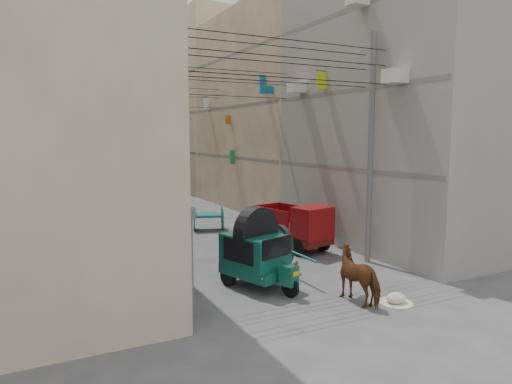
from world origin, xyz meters
TOP-DOWN VIEW (x-y plane):
  - ground at (0.00, 0.00)m, footprint 140.00×140.00m
  - building_row_left at (-8.00, 34.13)m, footprint 8.00×62.00m
  - building_row_right at (8.00, 34.13)m, footprint 8.00×62.00m
  - end_cap_building at (0.00, 66.00)m, footprint 22.00×10.00m
  - shutters_left at (-3.92, 10.38)m, footprint 0.18×14.40m
  - signboards at (-0.01, 21.66)m, footprint 8.22×40.52m
  - ac_units at (3.65, 7.67)m, footprint 0.70×6.55m
  - utility_poles at (0.00, 17.00)m, footprint 7.40×22.20m
  - overhead_cables at (0.00, 14.40)m, footprint 7.40×22.52m
  - auto_rickshaw at (-1.18, 5.39)m, footprint 2.01×2.71m
  - tonga_cart at (-0.20, 6.79)m, footprint 1.60×3.26m
  - mini_truck at (2.28, 8.52)m, footprint 2.07×3.46m
  - second_cart at (0.51, 13.81)m, footprint 1.73×1.63m
  - feed_sack at (1.55, 2.44)m, footprint 0.57×0.45m
  - horse at (0.79, 3.00)m, footprint 0.94×1.78m
  - distant_car_white at (-0.61, 17.73)m, footprint 1.93×3.88m
  - distant_car_grey at (2.42, 28.65)m, footprint 1.92×4.16m
  - distant_car_green at (0.31, 36.42)m, footprint 1.71×4.01m

SIDE VIEW (x-z plane):
  - ground at x=0.00m, z-range 0.00..0.00m
  - feed_sack at x=1.55m, z-range 0.00..0.28m
  - distant_car_green at x=0.31m, z-range 0.00..1.15m
  - distant_car_white at x=-0.61m, z-range 0.00..1.27m
  - distant_car_grey at x=2.42m, z-range 0.00..1.32m
  - second_cart at x=0.51m, z-range 0.04..1.29m
  - horse at x=0.79m, z-range 0.00..1.45m
  - tonga_cart at x=-0.20m, z-range 0.03..1.50m
  - mini_truck at x=2.28m, z-range -0.04..1.78m
  - auto_rickshaw at x=-1.18m, z-range 0.16..2.00m
  - shutters_left at x=-3.92m, z-range 0.06..2.93m
  - signboards at x=-0.01m, z-range 0.59..6.27m
  - utility_poles at x=0.00m, z-range 0.00..8.00m
  - building_row_left at x=-8.00m, z-range -0.54..13.46m
  - building_row_right at x=8.00m, z-range -0.54..13.46m
  - end_cap_building at x=0.00m, z-range 0.00..13.00m
  - overhead_cables at x=0.00m, z-range 6.20..7.33m
  - ac_units at x=3.65m, z-range 5.76..9.11m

